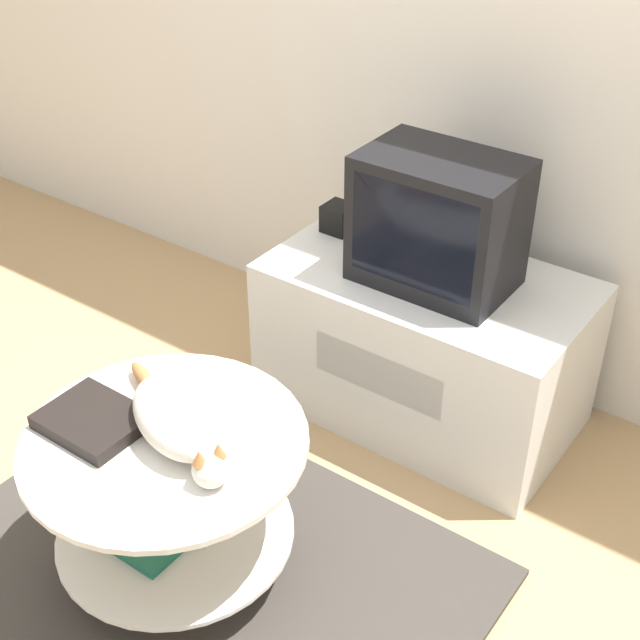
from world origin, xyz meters
The scene contains 9 objects.
ground_plane centered at (0.00, 0.00, 0.00)m, with size 12.00×12.00×0.00m, color tan.
wall_back centered at (0.00, 1.43, 1.30)m, with size 8.00×0.05×2.60m.
rug centered at (0.00, 0.00, 0.01)m, with size 1.50×1.15×0.02m.
tv_stand centered at (0.11, 1.04, 0.27)m, with size 1.03×0.59×0.54m.
tv centered at (0.14, 1.02, 0.75)m, with size 0.48×0.32×0.42m.
speaker centered at (-0.30, 1.12, 0.59)m, with size 0.10×0.10×0.10m.
coffee_table centered at (-0.07, 0.01, 0.32)m, with size 0.75×0.75×0.47m.
dvd_box centered at (-0.25, -0.06, 0.51)m, with size 0.26×0.21×0.04m.
cat centered at (-0.04, 0.04, 0.56)m, with size 0.53×0.32×0.14m.
Camera 1 is at (1.26, -1.15, 2.02)m, focal length 50.00 mm.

